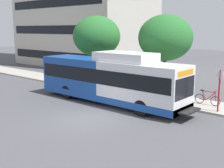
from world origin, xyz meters
name	(u,v)px	position (x,y,z in m)	size (l,w,h in m)	color
ground_plane	(14,98)	(0.00, 8.00, 0.00)	(120.00, 120.00, 0.00)	#4C4C51
sidewalk_curb	(96,87)	(7.00, 6.00, 0.07)	(3.00, 56.00, 0.14)	#A8A399
transit_bus	(110,79)	(3.62, 1.47, 1.70)	(2.58, 12.25, 3.65)	white
bus_stop_sign_pole	(219,88)	(5.98, -5.34, 1.65)	(0.10, 0.36, 2.60)	red
bicycle_parked	(207,99)	(7.16, -4.18, 0.56)	(0.52, 1.76, 1.02)	black
street_tree_near_stop	(165,38)	(7.76, -0.45, 4.51)	(4.06, 4.06, 6.11)	#4C3823
street_tree_mid_block	(97,36)	(7.82, 6.70, 4.52)	(4.31, 4.31, 6.22)	#4C3823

